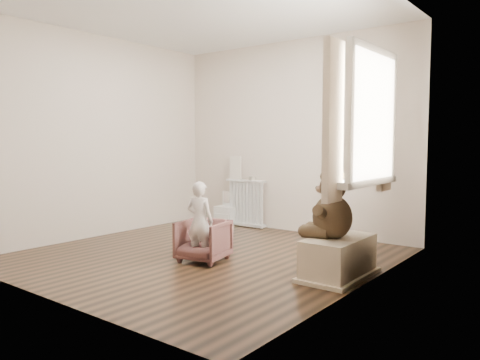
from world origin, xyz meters
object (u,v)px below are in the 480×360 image
Objects in this scene: radiator at (246,200)px; toy_vanity at (226,206)px; plush_cat at (379,166)px; armchair at (203,241)px; teddy_bear at (332,204)px; child at (200,221)px; toy_bench at (339,255)px.

radiator is 1.39× the size of toy_vanity.
armchair is at bearing -165.48° from plush_cat.
toy_vanity reaches higher than armchair.
armchair is 0.81× the size of teddy_bear.
teddy_bear is (1.31, 0.29, 0.46)m from armchair.
plush_cat is at bearing -22.63° from radiator.
plush_cat is at bearing 18.94° from armchair.
child is 1.39× the size of teddy_bear.
toy_bench is 3.14× the size of plush_cat.
toy_vanity reaches higher than toy_bench.
toy_bench is (1.36, 0.33, -0.01)m from armchair.
armchair is at bearing -101.65° from child.
plush_cat is at bearing -19.42° from toy_vanity.
child is at bearing -164.39° from toy_bench.
radiator is 0.36m from toy_vanity.
child reaches higher than toy_bench.
teddy_bear is 2.36× the size of plush_cat.
teddy_bear is (-0.05, -0.04, 0.47)m from toy_bench.
toy_vanity is 2.19m from armchair.
child is 3.27× the size of plush_cat.
armchair reaches higher than toy_bench.
plush_cat reaches higher than teddy_bear.
radiator is 2.75× the size of plush_cat.
child is 1.86m from plush_cat.
plush_cat is (2.35, -0.98, 0.61)m from radiator.
radiator is 1.45× the size of armchair.
child is at bearing -66.01° from radiator.
armchair is (1.20, -1.84, -0.06)m from toy_vanity.
child is (0.00, -0.05, 0.21)m from armchair.
plush_cat reaches higher than toy_vanity.
radiator is 2.10m from child.
toy_vanity is (-0.34, -0.03, -0.11)m from radiator.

